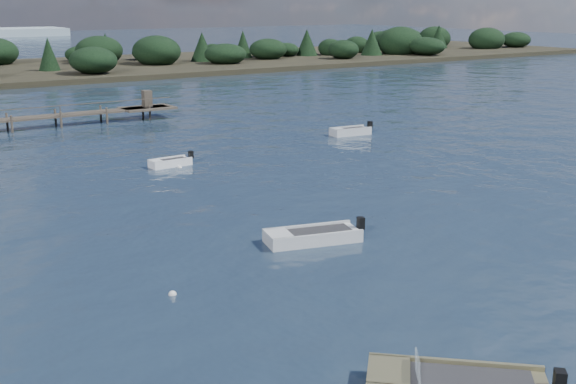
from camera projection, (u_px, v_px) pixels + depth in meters
ground at (69, 107)px, 77.76m from camera, size 400.00×400.00×0.00m
tender_far_white at (170, 164)px, 49.90m from camera, size 3.25×1.29×1.11m
dinghy_mid_grey at (312, 238)px, 34.26m from camera, size 4.99×2.81×1.24m
tender_far_grey_b at (350, 133)px, 61.48m from camera, size 3.93×1.77×1.32m
buoy_c at (172, 295)px, 28.13m from camera, size 0.32×0.32×0.32m
buoy_e at (180, 168)px, 49.45m from camera, size 0.32×0.32×0.32m
far_headland at (142, 56)px, 122.82m from camera, size 190.00×40.00×5.80m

